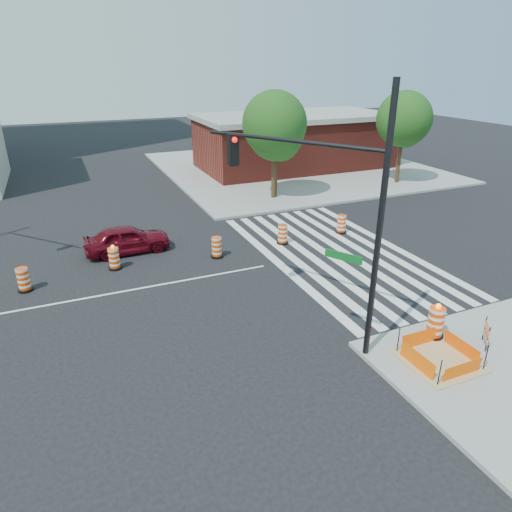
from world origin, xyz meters
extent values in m
plane|color=black|center=(0.00, 0.00, 0.00)|extent=(120.00, 120.00, 0.00)
cube|color=gray|center=(18.00, 18.00, 0.07)|extent=(22.00, 22.00, 0.15)
cube|color=silver|center=(7.80, 0.00, 0.01)|extent=(0.45, 13.50, 0.01)
cube|color=silver|center=(8.70, 0.00, 0.01)|extent=(0.45, 13.50, 0.01)
cube|color=silver|center=(9.60, 0.00, 0.01)|extent=(0.45, 13.50, 0.01)
cube|color=silver|center=(10.50, 0.00, 0.01)|extent=(0.45, 13.50, 0.01)
cube|color=silver|center=(11.40, 0.00, 0.01)|extent=(0.45, 13.50, 0.01)
cube|color=silver|center=(12.30, 0.00, 0.01)|extent=(0.45, 13.50, 0.01)
cube|color=silver|center=(13.20, 0.00, 0.01)|extent=(0.45, 13.50, 0.01)
cube|color=silver|center=(14.10, 0.00, 0.01)|extent=(0.45, 13.50, 0.01)
cube|color=silver|center=(0.00, 0.00, 0.01)|extent=(14.00, 0.12, 0.01)
cube|color=tan|center=(9.00, -9.00, 0.17)|extent=(2.20, 2.20, 0.05)
cube|color=#FF5D05|center=(9.00, -9.90, 0.43)|extent=(1.44, 0.02, 0.55)
cube|color=#FF5D05|center=(9.00, -8.10, 0.43)|extent=(1.44, 0.02, 0.55)
cube|color=#FF5D05|center=(8.10, -9.00, 0.43)|extent=(0.02, 1.44, 0.55)
cube|color=#FF5D05|center=(9.90, -9.00, 0.43)|extent=(0.02, 1.44, 0.55)
cylinder|color=black|center=(8.10, -9.90, 0.60)|extent=(0.04, 0.04, 0.90)
cylinder|color=black|center=(9.90, -9.90, 0.60)|extent=(0.04, 0.04, 0.90)
cylinder|color=black|center=(8.10, -8.10, 0.60)|extent=(0.04, 0.04, 0.90)
cylinder|color=black|center=(9.90, -8.10, 0.60)|extent=(0.04, 0.04, 0.90)
cube|color=maroon|center=(18.00, 18.00, 2.10)|extent=(16.00, 8.00, 4.20)
cube|color=gray|center=(18.00, 18.00, 4.40)|extent=(16.50, 8.50, 0.40)
imported|color=#5B0713|center=(1.50, 4.20, 0.70)|extent=(4.15, 1.78, 1.40)
cylinder|color=black|center=(7.16, -7.71, 4.31)|extent=(0.19, 0.19, 8.32)
cylinder|color=black|center=(5.55, -5.04, 6.60)|extent=(3.33, 5.41, 0.12)
cube|color=black|center=(4.42, -3.17, 6.08)|extent=(0.33, 0.29, 1.04)
sphere|color=#FF0C0C|center=(4.42, -3.35, 6.44)|extent=(0.19, 0.19, 0.19)
cube|color=#0C591E|center=(6.62, -6.82, 3.27)|extent=(0.68, 1.09, 0.26)
cylinder|color=black|center=(9.82, -7.89, 0.20)|extent=(0.66, 0.66, 0.11)
cylinder|color=#F44305|center=(9.82, -7.89, 0.75)|extent=(0.53, 0.53, 1.04)
sphere|color=#FF990C|center=(9.82, -7.89, 1.36)|extent=(0.18, 0.18, 0.18)
cube|color=#F44305|center=(10.99, -8.94, 0.79)|extent=(0.53, 0.62, 0.26)
cube|color=#F44305|center=(10.99, -8.94, 0.50)|extent=(0.53, 0.62, 0.20)
cylinder|color=black|center=(10.77, -9.20, 0.61)|extent=(0.04, 0.04, 0.91)
cylinder|color=black|center=(11.21, -8.68, 0.61)|extent=(0.04, 0.04, 0.91)
cylinder|color=#382314|center=(12.31, 9.89, 1.99)|extent=(0.30, 0.30, 3.98)
sphere|color=#1A4513|center=(12.31, 9.89, 4.47)|extent=(3.73, 3.73, 3.73)
sphere|color=#1A4513|center=(12.77, 10.17, 3.85)|extent=(2.73, 2.73, 2.73)
sphere|color=#1A4513|center=(11.94, 9.71, 4.10)|extent=(2.49, 2.49, 2.49)
cylinder|color=#382314|center=(12.14, 9.80, 2.24)|extent=(0.30, 0.30, 4.49)
sphere|color=#1A4513|center=(12.14, 9.80, 5.05)|extent=(4.21, 4.21, 4.21)
sphere|color=#1A4513|center=(12.62, 10.08, 4.35)|extent=(3.08, 3.08, 3.08)
sphere|color=#1A4513|center=(11.76, 9.61, 4.63)|extent=(2.80, 2.80, 2.80)
cylinder|color=#382314|center=(22.66, 9.83, 2.15)|extent=(0.30, 0.30, 4.31)
sphere|color=#1A4513|center=(22.66, 9.83, 4.85)|extent=(4.04, 4.04, 4.04)
sphere|color=#1A4513|center=(23.13, 10.11, 4.17)|extent=(2.96, 2.96, 2.96)
sphere|color=#1A4513|center=(22.30, 9.65, 4.44)|extent=(2.69, 2.69, 2.69)
cylinder|color=black|center=(-3.10, 1.69, 0.05)|extent=(0.60, 0.60, 0.10)
cylinder|color=#F44305|center=(-3.10, 1.69, 0.55)|extent=(0.48, 0.48, 0.95)
cylinder|color=black|center=(0.62, 2.44, 0.05)|extent=(0.60, 0.60, 0.10)
cylinder|color=#F44305|center=(0.62, 2.44, 0.55)|extent=(0.48, 0.48, 0.95)
sphere|color=#FF990C|center=(0.62, 2.44, 1.10)|extent=(0.16, 0.16, 0.16)
cylinder|color=black|center=(5.36, 1.86, 0.05)|extent=(0.60, 0.60, 0.10)
cylinder|color=#F44305|center=(5.36, 1.86, 0.55)|extent=(0.48, 0.48, 0.95)
cylinder|color=black|center=(9.08, 2.20, 0.05)|extent=(0.60, 0.60, 0.10)
cylinder|color=#F44305|center=(9.08, 2.20, 0.55)|extent=(0.48, 0.48, 0.95)
cylinder|color=black|center=(12.78, 2.36, 0.05)|extent=(0.60, 0.60, 0.10)
cylinder|color=#F44305|center=(12.78, 2.36, 0.55)|extent=(0.48, 0.48, 0.95)
camera|label=1|loc=(-0.97, -17.60, 8.88)|focal=32.00mm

